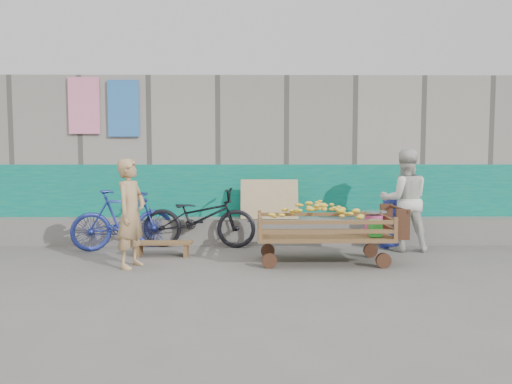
{
  "coord_description": "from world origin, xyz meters",
  "views": [
    {
      "loc": [
        0.0,
        -5.67,
        1.49
      ],
      "look_at": [
        0.06,
        1.2,
        1.0
      ],
      "focal_mm": 32.0,
      "sensor_mm": 36.0,
      "label": 1
    }
  ],
  "objects_px": {
    "bench": "(163,245)",
    "bicycle_blue": "(123,220)",
    "vendor_man": "(131,213)",
    "child": "(390,221)",
    "bicycle_dark": "(199,218)",
    "banana_cart": "(321,222)",
    "woman": "(404,200)"
  },
  "relations": [
    {
      "from": "bench",
      "to": "vendor_man",
      "type": "height_order",
      "value": "vendor_man"
    },
    {
      "from": "vendor_man",
      "to": "child",
      "type": "distance_m",
      "value": 4.21
    },
    {
      "from": "bench",
      "to": "bicycle_dark",
      "type": "height_order",
      "value": "bicycle_dark"
    },
    {
      "from": "bicycle_dark",
      "to": "bench",
      "type": "bearing_deg",
      "value": 150.17
    },
    {
      "from": "banana_cart",
      "to": "bench",
      "type": "bearing_deg",
      "value": 169.11
    },
    {
      "from": "bench",
      "to": "child",
      "type": "distance_m",
      "value": 3.76
    },
    {
      "from": "bench",
      "to": "woman",
      "type": "relative_size",
      "value": 0.55
    },
    {
      "from": "vendor_man",
      "to": "banana_cart",
      "type": "bearing_deg",
      "value": -68.14
    },
    {
      "from": "banana_cart",
      "to": "woman",
      "type": "distance_m",
      "value": 1.75
    },
    {
      "from": "vendor_man",
      "to": "bicycle_dark",
      "type": "height_order",
      "value": "vendor_man"
    },
    {
      "from": "woman",
      "to": "bench",
      "type": "bearing_deg",
      "value": 10.0
    },
    {
      "from": "bicycle_blue",
      "to": "bicycle_dark",
      "type": "bearing_deg",
      "value": -105.92
    },
    {
      "from": "bench",
      "to": "bicycle_blue",
      "type": "bearing_deg",
      "value": 143.78
    },
    {
      "from": "vendor_man",
      "to": "bicycle_blue",
      "type": "bearing_deg",
      "value": 36.5
    },
    {
      "from": "vendor_man",
      "to": "woman",
      "type": "distance_m",
      "value": 4.31
    },
    {
      "from": "vendor_man",
      "to": "child",
      "type": "bearing_deg",
      "value": -55.41
    },
    {
      "from": "banana_cart",
      "to": "bench",
      "type": "distance_m",
      "value": 2.45
    },
    {
      "from": "woman",
      "to": "bicycle_dark",
      "type": "height_order",
      "value": "woman"
    },
    {
      "from": "banana_cart",
      "to": "child",
      "type": "distance_m",
      "value": 1.7
    },
    {
      "from": "bench",
      "to": "bicycle_blue",
      "type": "xyz_separation_m",
      "value": [
        -0.76,
        0.56,
        0.33
      ]
    },
    {
      "from": "vendor_man",
      "to": "bicycle_dark",
      "type": "distance_m",
      "value": 1.64
    },
    {
      "from": "banana_cart",
      "to": "bench",
      "type": "height_order",
      "value": "banana_cart"
    },
    {
      "from": "bench",
      "to": "vendor_man",
      "type": "distance_m",
      "value": 0.97
    },
    {
      "from": "vendor_man",
      "to": "woman",
      "type": "xyz_separation_m",
      "value": [
        4.15,
        1.13,
        0.08
      ]
    },
    {
      "from": "bicycle_blue",
      "to": "child",
      "type": "bearing_deg",
      "value": -112.29
    },
    {
      "from": "woman",
      "to": "bicycle_blue",
      "type": "distance_m",
      "value": 4.64
    },
    {
      "from": "bicycle_dark",
      "to": "vendor_man",
      "type": "bearing_deg",
      "value": 156.14
    },
    {
      "from": "bench",
      "to": "bicycle_blue",
      "type": "distance_m",
      "value": 1.0
    },
    {
      "from": "banana_cart",
      "to": "bicycle_dark",
      "type": "xyz_separation_m",
      "value": [
        -1.89,
        1.17,
        -0.09
      ]
    },
    {
      "from": "woman",
      "to": "bicycle_dark",
      "type": "distance_m",
      "value": 3.41
    },
    {
      "from": "banana_cart",
      "to": "bicycle_blue",
      "type": "xyz_separation_m",
      "value": [
        -3.13,
        1.01,
        -0.1
      ]
    },
    {
      "from": "child",
      "to": "bicycle_blue",
      "type": "distance_m",
      "value": 4.46
    }
  ]
}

